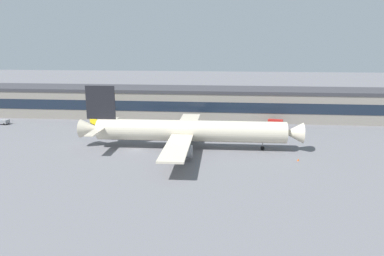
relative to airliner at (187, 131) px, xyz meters
name	(u,v)px	position (x,y,z in m)	size (l,w,h in m)	color
ground_plane	(136,150)	(-14.06, -3.40, -5.08)	(600.00, 600.00, 0.00)	slate
terminal_building	(166,102)	(-14.06, 45.15, 0.86)	(187.93, 19.92, 11.85)	gray
airliner	(187,131)	(0.00, 0.00, 0.00)	(63.06, 53.90, 17.58)	beige
pushback_tractor	(2,122)	(-71.89, 24.27, -4.04)	(4.91, 2.82, 1.75)	gray
stair_truck	(96,120)	(-36.72, 27.05, -3.11)	(5.94, 5.94, 3.55)	yellow
crew_van	(276,123)	(28.26, 30.85, -3.63)	(5.54, 3.20, 2.55)	red
traffic_cone_0	(298,160)	(29.35, -8.56, -4.78)	(0.48, 0.48, 0.60)	#F2590C
traffic_cone_1	(172,160)	(-2.42, -12.10, -4.72)	(0.58, 0.58, 0.72)	#F2590C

